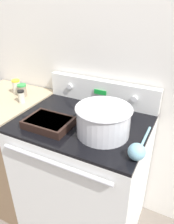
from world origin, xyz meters
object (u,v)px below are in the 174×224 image
ladle (137,151)px  mixing_bowl (103,119)px  casserole_dish (49,122)px  spice_jar_green_cap (22,90)px  spice_jar_black_cap (21,96)px  spice_jar_yellow_cap (16,87)px

ladle → mixing_bowl: bearing=152.9°
casserole_dish → spice_jar_green_cap: size_ratio=2.88×
mixing_bowl → spice_jar_black_cap: size_ratio=3.40×
casserole_dish → spice_jar_black_cap: 0.38m
spice_jar_green_cap → mixing_bowl: bearing=-13.8°
casserole_dish → ladle: ladle is taller
spice_jar_black_cap → spice_jar_green_cap: (-0.07, 0.09, 0.00)m
spice_jar_black_cap → ladle: bearing=-13.1°
casserole_dish → spice_jar_black_cap: size_ratio=2.95×
mixing_bowl → casserole_dish: size_ratio=1.15×
casserole_dish → ladle: (0.54, -0.04, 0.01)m
spice_jar_black_cap → spice_jar_yellow_cap: (-0.15, 0.11, 0.01)m
mixing_bowl → spice_jar_black_cap: mixing_bowl is taller
spice_jar_black_cap → casserole_dish: bearing=-25.2°
spice_jar_black_cap → spice_jar_green_cap: bearing=128.5°
spice_jar_black_cap → spice_jar_yellow_cap: bearing=142.5°
ladle → spice_jar_black_cap: bearing=166.9°
spice_jar_green_cap → ladle: bearing=-17.1°
mixing_bowl → spice_jar_green_cap: bearing=166.2°
spice_jar_green_cap → spice_jar_yellow_cap: spice_jar_yellow_cap is taller
spice_jar_green_cap → spice_jar_yellow_cap: bearing=162.0°
spice_jar_black_cap → spice_jar_green_cap: size_ratio=0.98×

